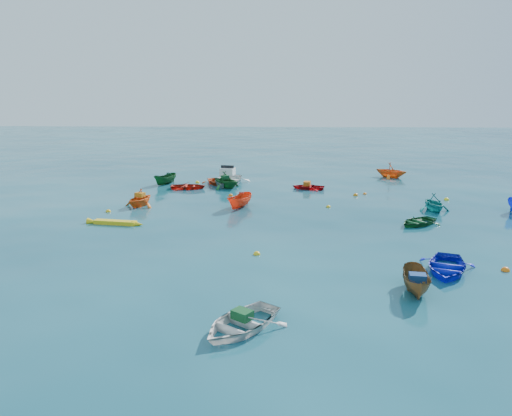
{
  "coord_description": "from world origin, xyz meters",
  "views": [
    {
      "loc": [
        1.18,
        -27.39,
        8.28
      ],
      "look_at": [
        0.0,
        5.0,
        0.4
      ],
      "focal_mm": 35.0,
      "sensor_mm": 36.0,
      "label": 1
    }
  ],
  "objects_px": {
    "kayak_yellow": "(115,224)",
    "motorboat_white": "(228,184)",
    "dinghy_blue_se": "(446,272)",
    "dinghy_white_near": "(241,329)"
  },
  "relations": [
    {
      "from": "dinghy_blue_se",
      "to": "kayak_yellow",
      "type": "xyz_separation_m",
      "value": [
        -17.77,
        7.53,
        0.0
      ]
    },
    {
      "from": "dinghy_white_near",
      "to": "motorboat_white",
      "type": "relative_size",
      "value": 0.73
    },
    {
      "from": "kayak_yellow",
      "to": "motorboat_white",
      "type": "xyz_separation_m",
      "value": [
        5.76,
        13.36,
        0.0
      ]
    },
    {
      "from": "dinghy_white_near",
      "to": "motorboat_white",
      "type": "distance_m",
      "value": 26.97
    },
    {
      "from": "dinghy_blue_se",
      "to": "kayak_yellow",
      "type": "height_order",
      "value": "dinghy_blue_se"
    },
    {
      "from": "dinghy_blue_se",
      "to": "motorboat_white",
      "type": "bearing_deg",
      "value": 140.3
    },
    {
      "from": "dinghy_blue_se",
      "to": "kayak_yellow",
      "type": "bearing_deg",
      "value": 177.45
    },
    {
      "from": "kayak_yellow",
      "to": "motorboat_white",
      "type": "height_order",
      "value": "motorboat_white"
    },
    {
      "from": "dinghy_white_near",
      "to": "kayak_yellow",
      "type": "distance_m",
      "value": 16.01
    },
    {
      "from": "motorboat_white",
      "to": "kayak_yellow",
      "type": "bearing_deg",
      "value": -102.25
    }
  ]
}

